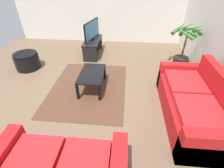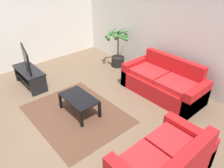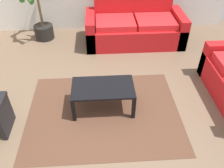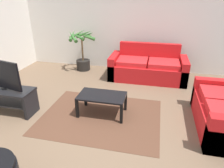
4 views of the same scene
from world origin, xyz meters
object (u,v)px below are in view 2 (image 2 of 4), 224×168
object	(u,v)px
couch_loveseat	(163,164)
coffee_table	(79,100)
tv_stand	(30,75)
tv	(26,59)
potted_palm	(118,50)
couch_main	(163,83)

from	to	relation	value
couch_loveseat	coffee_table	world-z (taller)	couch_loveseat
tv_stand	tv	xyz separation A→B (m)	(0.00, 0.00, 0.47)
tv_stand	potted_palm	size ratio (longest dim) A/B	0.94
couch_main	coffee_table	world-z (taller)	couch_main
tv	potted_palm	bearing A→B (deg)	76.87
couch_loveseat	tv	bearing A→B (deg)	-174.91
coffee_table	potted_palm	xyz separation A→B (m)	(-1.22, 2.25, 0.20)
tv	potted_palm	distance (m)	2.65
couch_main	coffee_table	distance (m)	2.11
couch_main	tv	distance (m)	3.46
couch_loveseat	tv	xyz separation A→B (m)	(-4.01, -0.36, 0.49)
coffee_table	tv_stand	bearing A→B (deg)	-169.86
couch_main	tv	size ratio (longest dim) A/B	2.13
coffee_table	potted_palm	bearing A→B (deg)	118.50
tv_stand	coffee_table	xyz separation A→B (m)	(1.82, 0.33, 0.03)
couch_loveseat	potted_palm	size ratio (longest dim) A/B	1.31
couch_main	tv_stand	xyz separation A→B (m)	(-2.54, -2.30, 0.01)
couch_loveseat	tv	size ratio (longest dim) A/B	1.65
tv_stand	potted_palm	distance (m)	2.65
couch_loveseat	couch_main	bearing A→B (deg)	127.12
couch_main	coffee_table	bearing A→B (deg)	-110.05
tv_stand	couch_main	bearing A→B (deg)	42.20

